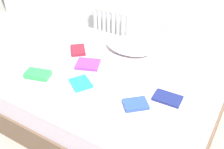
# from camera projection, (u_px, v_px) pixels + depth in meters

# --- Properties ---
(ground_plane) EXTENTS (8.00, 8.00, 0.00)m
(ground_plane) POSITION_uv_depth(u_px,v_px,m) (110.00, 115.00, 2.77)
(ground_plane) COLOR #9E998E
(bed) EXTENTS (2.00, 1.50, 0.50)m
(bed) POSITION_uv_depth(u_px,v_px,m) (109.00, 96.00, 2.62)
(bed) COLOR brown
(bed) RESTS_ON ground
(radiator) EXTENTS (0.57, 0.04, 0.48)m
(radiator) POSITION_uv_depth(u_px,v_px,m) (111.00, 26.00, 3.70)
(radiator) COLOR white
(radiator) RESTS_ON ground
(pillow) EXTENTS (0.51, 0.35, 0.11)m
(pillow) POSITION_uv_depth(u_px,v_px,m) (129.00, 46.00, 2.81)
(pillow) COLOR white
(pillow) RESTS_ON bed
(textbook_white) EXTENTS (0.29, 0.26, 0.04)m
(textbook_white) POSITION_uv_depth(u_px,v_px,m) (49.00, 58.00, 2.69)
(textbook_white) COLOR white
(textbook_white) RESTS_ON bed
(textbook_green) EXTENTS (0.25, 0.19, 0.05)m
(textbook_green) POSITION_uv_depth(u_px,v_px,m) (38.00, 74.00, 2.45)
(textbook_green) COLOR green
(textbook_green) RESTS_ON bed
(textbook_navy) EXTENTS (0.23, 0.16, 0.02)m
(textbook_navy) POSITION_uv_depth(u_px,v_px,m) (168.00, 98.00, 2.20)
(textbook_navy) COLOR navy
(textbook_navy) RESTS_ON bed
(textbook_maroon) EXTENTS (0.25, 0.26, 0.03)m
(textbook_maroon) POSITION_uv_depth(u_px,v_px,m) (78.00, 50.00, 2.82)
(textbook_maroon) COLOR maroon
(textbook_maroon) RESTS_ON bed
(textbook_blue) EXTENTS (0.24, 0.23, 0.03)m
(textbook_blue) POSITION_uv_depth(u_px,v_px,m) (136.00, 104.00, 2.13)
(textbook_blue) COLOR #2847B7
(textbook_blue) RESTS_ON bed
(textbook_purple) EXTENTS (0.27, 0.25, 0.03)m
(textbook_purple) POSITION_uv_depth(u_px,v_px,m) (88.00, 64.00, 2.60)
(textbook_purple) COLOR purple
(textbook_purple) RESTS_ON bed
(textbook_teal) EXTENTS (0.24, 0.24, 0.03)m
(textbook_teal) POSITION_uv_depth(u_px,v_px,m) (81.00, 83.00, 2.36)
(textbook_teal) COLOR teal
(textbook_teal) RESTS_ON bed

